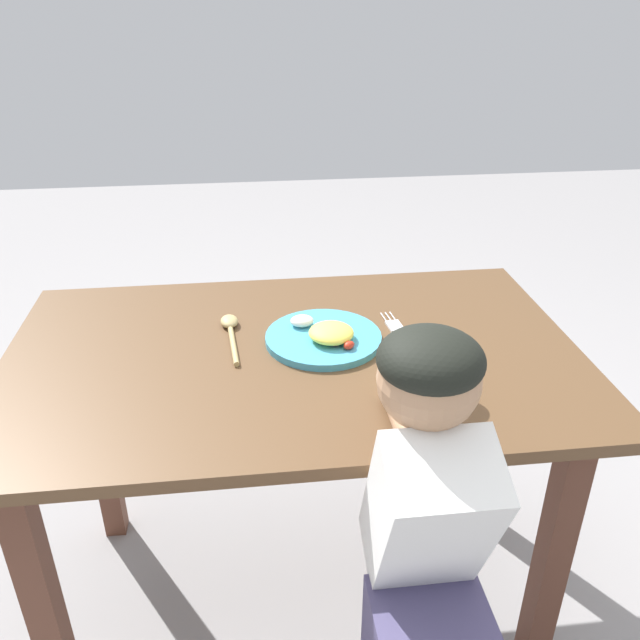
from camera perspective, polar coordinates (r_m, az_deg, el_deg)
The scene contains 7 objects.
ground_plane at distance 1.86m, azimuth -1.88°, elevation -22.75°, with size 8.00×8.00×0.00m, color gray.
dining_table at distance 1.44m, azimuth -2.26°, elevation -6.68°, with size 1.22×0.76×0.74m.
plate at distance 1.40m, azimuth 0.40°, elevation -1.45°, with size 0.25×0.25×0.05m.
fork at distance 1.44m, azimuth 7.20°, elevation -1.37°, with size 0.04×0.23×0.01m.
spoon at distance 1.45m, azimuth -7.90°, elevation -0.78°, with size 0.04×0.21×0.02m.
drinking_cup at distance 1.24m, azimuth 9.75°, elevation -4.06°, with size 0.08×0.08×0.10m, color gold.
person at distance 1.18m, azimuth 8.99°, elevation -23.14°, with size 0.19×0.39×0.99m.
Camera 1 is at (-0.09, -1.18, 1.43)m, focal length 36.27 mm.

